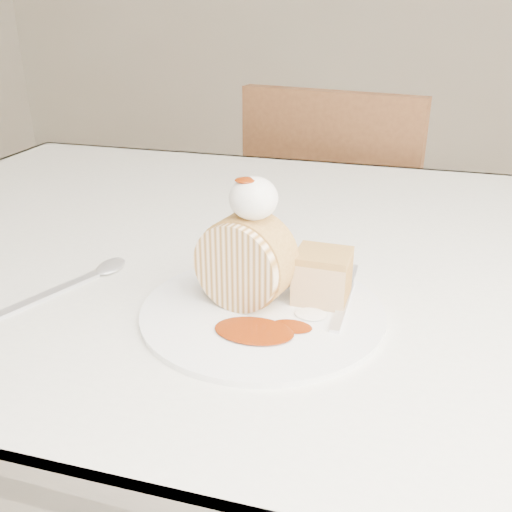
# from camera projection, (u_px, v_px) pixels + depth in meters

# --- Properties ---
(table) EXTENTS (1.40, 0.90, 0.75)m
(table) POSITION_uv_depth(u_px,v_px,m) (295.00, 303.00, 0.82)
(table) COLOR beige
(table) RESTS_ON ground
(chair_far) EXTENTS (0.49, 0.49, 0.88)m
(chair_far) POSITION_uv_depth(u_px,v_px,m) (338.00, 237.00, 1.46)
(chair_far) COLOR brown
(chair_far) RESTS_ON ground
(plate) EXTENTS (0.27, 0.27, 0.01)m
(plate) POSITION_uv_depth(u_px,v_px,m) (262.00, 311.00, 0.61)
(plate) COLOR white
(plate) RESTS_ON table
(roulade_slice) EXTENTS (0.11, 0.07, 0.10)m
(roulade_slice) POSITION_uv_depth(u_px,v_px,m) (245.00, 262.00, 0.60)
(roulade_slice) COLOR beige
(roulade_slice) RESTS_ON plate
(cake_chunk) EXTENTS (0.06, 0.05, 0.05)m
(cake_chunk) POSITION_uv_depth(u_px,v_px,m) (322.00, 279.00, 0.62)
(cake_chunk) COLOR #B58744
(cake_chunk) RESTS_ON plate
(whipped_cream) EXTENTS (0.05, 0.05, 0.04)m
(whipped_cream) POSITION_uv_depth(u_px,v_px,m) (254.00, 198.00, 0.57)
(whipped_cream) COLOR white
(whipped_cream) RESTS_ON roulade_slice
(caramel_drizzle) EXTENTS (0.02, 0.02, 0.01)m
(caramel_drizzle) POSITION_uv_depth(u_px,v_px,m) (247.00, 175.00, 0.56)
(caramel_drizzle) COLOR #6F2104
(caramel_drizzle) RESTS_ON whipped_cream
(caramel_pool) EXTENTS (0.08, 0.06, 0.00)m
(caramel_pool) POSITION_uv_depth(u_px,v_px,m) (254.00, 331.00, 0.56)
(caramel_pool) COLOR #6F2104
(caramel_pool) RESTS_ON plate
(fork) EXTENTS (0.02, 0.15, 0.00)m
(fork) POSITION_uv_depth(u_px,v_px,m) (342.00, 306.00, 0.61)
(fork) COLOR silver
(fork) RESTS_ON plate
(spoon) EXTENTS (0.09, 0.18, 0.00)m
(spoon) POSITION_uv_depth(u_px,v_px,m) (44.00, 296.00, 0.64)
(spoon) COLOR silver
(spoon) RESTS_ON table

